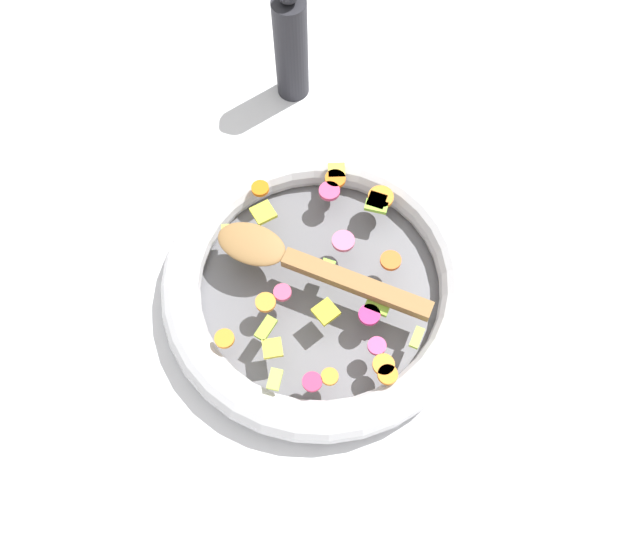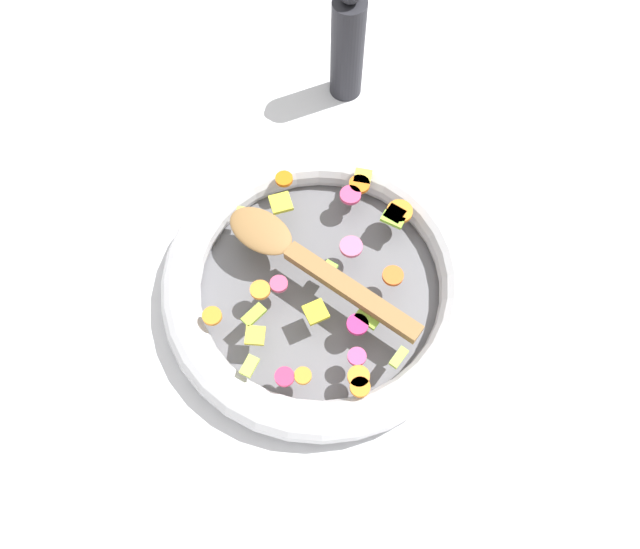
# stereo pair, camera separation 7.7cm
# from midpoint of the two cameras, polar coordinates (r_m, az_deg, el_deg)

# --- Properties ---
(ground_plane) EXTENTS (4.00, 4.00, 0.00)m
(ground_plane) POSITION_cam_midpoint_polar(r_m,az_deg,el_deg) (0.82, -2.69, -1.78)
(ground_plane) COLOR silver
(skillet) EXTENTS (0.41, 0.41, 0.05)m
(skillet) POSITION_cam_midpoint_polar(r_m,az_deg,el_deg) (0.80, -2.76, -1.15)
(skillet) COLOR slate
(skillet) RESTS_ON ground_plane
(chopped_vegetables) EXTENTS (0.27, 0.32, 0.01)m
(chopped_vegetables) POSITION_cam_midpoint_polar(r_m,az_deg,el_deg) (0.77, -1.91, 0.03)
(chopped_vegetables) COLOR orange
(chopped_vegetables) RESTS_ON skillet
(wooden_spoon) EXTENTS (0.28, 0.11, 0.01)m
(wooden_spoon) POSITION_cam_midpoint_polar(r_m,az_deg,el_deg) (0.77, -4.86, 0.87)
(wooden_spoon) COLOR olive
(wooden_spoon) RESTS_ON chopped_vegetables
(pepper_mill) EXTENTS (0.05, 0.05, 0.19)m
(pepper_mill) POSITION_cam_midpoint_polar(r_m,az_deg,el_deg) (0.94, -5.16, 19.85)
(pepper_mill) COLOR #232328
(pepper_mill) RESTS_ON ground_plane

